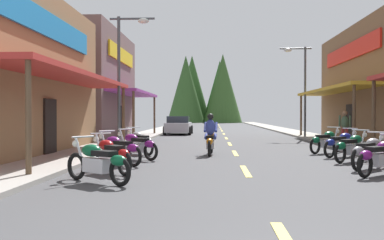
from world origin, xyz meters
name	(u,v)px	position (x,y,z in m)	size (l,w,h in m)	color
ground	(224,134)	(0.00, 31.63, -0.05)	(9.40, 93.26, 0.10)	#424244
sidewalk_left	(152,133)	(-5.76, 31.63, 0.06)	(2.13, 93.26, 0.12)	#9E9991
sidewalk_right	(296,133)	(5.76, 31.63, 0.06)	(2.13, 93.26, 0.12)	gray
centerline_dashes	(223,132)	(0.00, 34.17, 0.01)	(0.16, 66.61, 0.01)	#E0C64C
storefront_left_far	(75,85)	(-9.87, 24.91, 3.44)	(7.94, 9.96, 6.89)	brown
streetlamp_left	(126,62)	(-4.79, 16.32, 3.88)	(2.02, 0.30, 5.93)	#474C51
streetlamp_right	(300,78)	(4.79, 25.30, 3.86)	(2.02, 0.30, 5.90)	#474C51
motorcycle_parked_right_1	(380,156)	(3.31, 8.09, 0.49)	(1.69, 1.47, 1.04)	black
motorcycle_parked_right_2	(369,152)	(3.52, 9.42, 0.49)	(1.56, 1.60, 1.04)	black
motorcycle_parked_right_3	(352,147)	(3.61, 11.20, 0.49)	(1.63, 1.54, 1.04)	black
motorcycle_parked_right_4	(342,143)	(3.76, 12.83, 0.49)	(1.70, 1.45, 1.04)	black
motorcycle_parked_right_5	(326,141)	(3.59, 14.31, 0.49)	(1.67, 1.50, 1.04)	black
motorcycle_parked_left_0	(98,161)	(-3.44, 6.57, 0.49)	(1.79, 1.33, 1.04)	black
motorcycle_parked_left_1	(110,154)	(-3.55, 8.22, 0.49)	(1.50, 1.66, 1.04)	black
motorcycle_parked_left_2	(118,149)	(-3.75, 10.01, 0.49)	(1.75, 1.40, 1.04)	black
motorcycle_parked_left_3	(136,145)	(-3.50, 11.65, 0.49)	(1.77, 1.37, 1.04)	black
motorcycle_parked_left_4	(139,142)	(-3.69, 13.51, 0.49)	(1.40, 1.75, 1.04)	black
rider_cruising_lead	(210,138)	(-0.96, 13.41, 0.66)	(0.60, 2.14, 1.57)	black
pedestrian_browsing	(345,126)	(5.36, 17.77, 1.00)	(0.50, 0.41, 1.72)	maroon
parked_car_curbside	(179,125)	(-3.50, 30.20, 0.69)	(2.06, 4.30, 1.40)	silver
treeline_backdrop	(205,89)	(-2.40, 80.24, 6.37)	(14.04, 12.40, 13.22)	#2D5423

